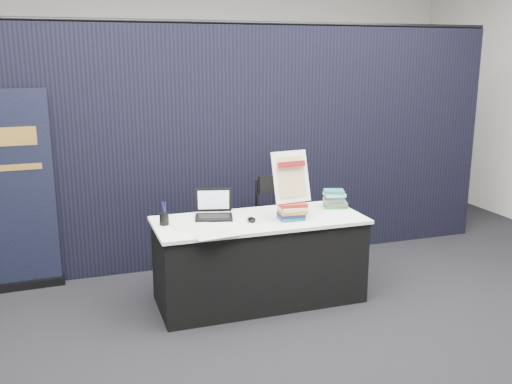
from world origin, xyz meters
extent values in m
plane|color=black|center=(0.00, 0.00, 0.00)|extent=(8.00, 8.00, 0.00)
cube|color=beige|center=(0.00, 4.00, 1.75)|extent=(8.00, 0.02, 3.50)
cube|color=black|center=(0.00, 1.60, 1.20)|extent=(6.00, 0.08, 2.40)
cube|color=black|center=(0.00, 0.55, 0.36)|extent=(1.76, 0.71, 0.72)
cube|color=silver|center=(0.00, 0.55, 0.73)|extent=(1.80, 0.75, 0.03)
cube|color=black|center=(-0.37, 0.67, 0.76)|extent=(0.36, 0.29, 0.02)
cube|color=black|center=(-0.37, 0.78, 0.88)|extent=(0.32, 0.13, 0.22)
cube|color=silver|center=(-0.37, 0.78, 0.88)|extent=(0.27, 0.10, 0.17)
ellipsoid|color=black|center=(-0.09, 0.48, 0.77)|extent=(0.09, 0.12, 0.04)
cube|color=silver|center=(-0.60, 0.53, 0.75)|extent=(0.37, 0.31, 0.00)
cube|color=silver|center=(-0.57, 0.44, 0.75)|extent=(0.38, 0.36, 0.00)
cube|color=silver|center=(-0.48, 0.25, 0.75)|extent=(0.37, 0.28, 0.00)
cylinder|color=black|center=(-0.80, 0.62, 0.80)|extent=(0.08, 0.08, 0.10)
cube|color=#1C6C6C|center=(0.25, 0.44, 0.76)|extent=(0.22, 0.17, 0.03)
cube|color=#121A52|center=(0.25, 0.44, 0.79)|extent=(0.22, 0.17, 0.03)
cube|color=orange|center=(0.25, 0.44, 0.82)|extent=(0.22, 0.17, 0.03)
cube|color=beige|center=(0.25, 0.44, 0.85)|extent=(0.22, 0.17, 0.03)
cube|color=maroon|center=(0.25, 0.44, 0.88)|extent=(0.22, 0.17, 0.03)
cube|color=#22802A|center=(0.77, 0.68, 0.76)|extent=(0.23, 0.20, 0.03)
cube|color=#4B4B50|center=(0.77, 0.68, 0.79)|extent=(0.23, 0.20, 0.03)
cube|color=#D6B255|center=(0.77, 0.68, 0.82)|extent=(0.23, 0.20, 0.03)
cube|color=navy|center=(0.77, 0.68, 0.85)|extent=(0.23, 0.20, 0.03)
cube|color=beige|center=(0.77, 0.68, 0.87)|extent=(0.23, 0.20, 0.03)
cube|color=#1C6C6C|center=(0.77, 0.68, 0.90)|extent=(0.23, 0.20, 0.03)
cube|color=black|center=(0.25, 0.42, 0.91)|extent=(0.22, 0.04, 0.01)
cylinder|color=black|center=(0.17, 0.51, 1.04)|extent=(0.02, 0.11, 0.31)
cylinder|color=black|center=(0.34, 0.51, 1.04)|extent=(0.02, 0.11, 0.31)
cube|color=white|center=(0.25, 0.47, 1.12)|extent=(0.34, 0.16, 0.43)
cube|color=#CAB97E|center=(0.25, 0.46, 1.12)|extent=(0.27, 0.13, 0.34)
cube|color=maroon|center=(0.25, 0.46, 1.22)|extent=(0.26, 0.05, 0.05)
cube|color=black|center=(-2.02, 1.48, 0.04)|extent=(0.78, 0.13, 0.07)
cube|color=black|center=(-2.02, 1.50, 0.92)|extent=(0.73, 0.06, 1.83)
cube|color=#B98B3A|center=(-2.02, 1.48, 1.42)|extent=(0.51, 0.02, 0.17)
cube|color=#B98B3A|center=(-2.02, 1.48, 1.15)|extent=(0.55, 0.02, 0.06)
cylinder|color=black|center=(0.19, 0.77, 0.24)|extent=(0.02, 0.02, 0.48)
cylinder|color=black|center=(0.62, 0.77, 0.24)|extent=(0.02, 0.02, 0.48)
cylinder|color=black|center=(0.19, 1.19, 0.24)|extent=(0.02, 0.02, 0.48)
cylinder|color=black|center=(0.62, 1.19, 0.24)|extent=(0.02, 0.02, 0.48)
cube|color=black|center=(0.40, 0.98, 0.50)|extent=(0.55, 0.55, 0.04)
cube|color=black|center=(0.40, 1.19, 0.90)|extent=(0.42, 0.14, 0.17)
camera|label=1|loc=(-1.53, -3.89, 2.12)|focal=40.00mm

